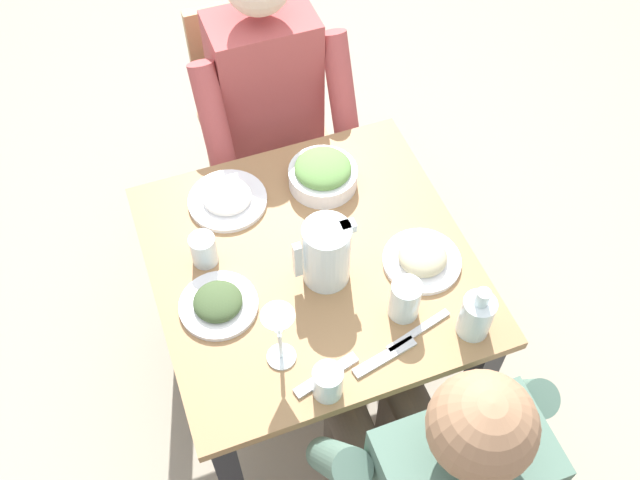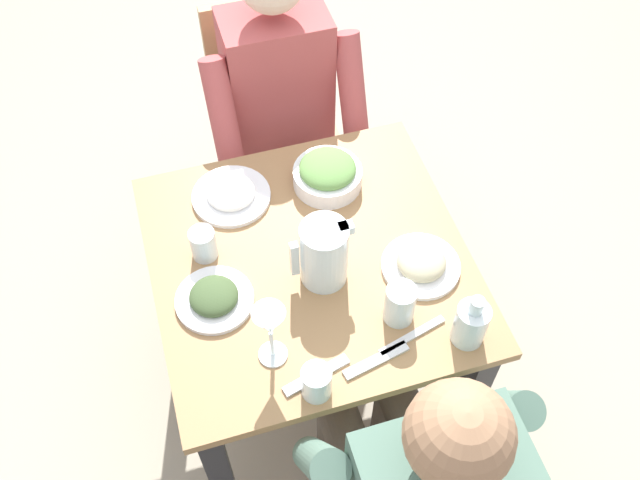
{
  "view_description": "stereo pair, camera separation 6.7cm",
  "coord_description": "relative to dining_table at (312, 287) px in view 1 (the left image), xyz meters",
  "views": [
    {
      "loc": [
        0.34,
        0.99,
        2.22
      ],
      "look_at": [
        -0.04,
        -0.04,
        0.72
      ],
      "focal_mm": 39.93,
      "sensor_mm": 36.0,
      "label": 1
    },
    {
      "loc": [
        0.28,
        1.02,
        2.22
      ],
      "look_at": [
        -0.04,
        -0.04,
        0.72
      ],
      "focal_mm": 39.93,
      "sensor_mm": 36.0,
      "label": 2
    }
  ],
  "objects": [
    {
      "name": "plate_beans",
      "position": [
        -0.27,
        0.11,
        0.15
      ],
      "size": [
        0.2,
        0.2,
        0.06
      ],
      "color": "white",
      "rests_on": "dining_table"
    },
    {
      "name": "water_glass_center",
      "position": [
        -0.16,
        0.22,
        0.19
      ],
      "size": [
        0.08,
        0.08,
        0.11
      ],
      "primitive_type": "cylinder",
      "color": "silver",
      "rests_on": "dining_table"
    },
    {
      "name": "water_glass_by_pitcher",
      "position": [
        0.09,
        0.36,
        0.18
      ],
      "size": [
        0.07,
        0.07,
        0.09
      ],
      "primitive_type": "cylinder",
      "color": "silver",
      "rests_on": "dining_table"
    },
    {
      "name": "water_pitcher",
      "position": [
        -0.02,
        0.06,
        0.23
      ],
      "size": [
        0.16,
        0.12,
        0.19
      ],
      "color": "silver",
      "rests_on": "dining_table"
    },
    {
      "name": "wine_glass",
      "position": [
        0.16,
        0.24,
        0.27
      ],
      "size": [
        0.08,
        0.08,
        0.2
      ],
      "color": "silver",
      "rests_on": "dining_table"
    },
    {
      "name": "dining_table",
      "position": [
        0.0,
        0.0,
        0.0
      ],
      "size": [
        0.81,
        0.81,
        0.7
      ],
      "color": "#997047",
      "rests_on": "ground_plane"
    },
    {
      "name": "diner_near",
      "position": [
        -0.09,
        -0.57,
        0.08
      ],
      "size": [
        0.48,
        0.53,
        1.18
      ],
      "color": "#B24C4C",
      "rests_on": "ground_plane"
    },
    {
      "name": "fork_far",
      "position": [
        -0.07,
        0.32,
        0.13
      ],
      "size": [
        0.17,
        0.06,
        0.01
      ],
      "primitive_type": "cube",
      "rotation": [
        0.0,
        0.0,
        0.2
      ],
      "color": "silver",
      "rests_on": "dining_table"
    },
    {
      "name": "plate_yoghurt",
      "position": [
        0.15,
        -0.26,
        0.15
      ],
      "size": [
        0.22,
        0.22,
        0.04
      ],
      "color": "white",
      "rests_on": "dining_table"
    },
    {
      "name": "water_glass_near_left",
      "position": [
        0.26,
        -0.09,
        0.18
      ],
      "size": [
        0.07,
        0.07,
        0.09
      ],
      "primitive_type": "cylinder",
      "color": "silver",
      "rests_on": "dining_table"
    },
    {
      "name": "diner_far",
      "position": [
        -0.07,
        0.57,
        0.08
      ],
      "size": [
        0.48,
        0.53,
        1.18
      ],
      "color": "#4C6B5B",
      "rests_on": "ground_plane"
    },
    {
      "name": "chair_near",
      "position": [
        -0.09,
        -0.78,
        -0.07
      ],
      "size": [
        0.4,
        0.4,
        0.88
      ],
      "color": "tan",
      "rests_on": "ground_plane"
    },
    {
      "name": "plate_dolmas",
      "position": [
        0.26,
        0.05,
        0.15
      ],
      "size": [
        0.2,
        0.2,
        0.05
      ],
      "color": "white",
      "rests_on": "dining_table"
    },
    {
      "name": "knife_near",
      "position": [
        -0.17,
        0.29,
        0.13
      ],
      "size": [
        0.18,
        0.06,
        0.01
      ],
      "primitive_type": "cube",
      "rotation": [
        0.0,
        0.0,
        0.25
      ],
      "color": "silver",
      "rests_on": "dining_table"
    },
    {
      "name": "ground_plane",
      "position": [
        0.0,
        0.0,
        -0.57
      ],
      "size": [
        8.0,
        8.0,
        0.0
      ],
      "primitive_type": "plane",
      "color": "#9E937F"
    },
    {
      "name": "salad_bowl",
      "position": [
        -0.12,
        -0.24,
        0.17
      ],
      "size": [
        0.19,
        0.19,
        0.09
      ],
      "color": "white",
      "rests_on": "dining_table"
    },
    {
      "name": "oil_carafe",
      "position": [
        -0.3,
        0.33,
        0.19
      ],
      "size": [
        0.08,
        0.08,
        0.16
      ],
      "color": "silver",
      "rests_on": "dining_table"
    },
    {
      "name": "fork_near",
      "position": [
        0.08,
        0.32,
        0.13
      ],
      "size": [
        0.17,
        0.07,
        0.01
      ],
      "primitive_type": "cube",
      "rotation": [
        0.0,
        0.0,
        0.25
      ],
      "color": "silver",
      "rests_on": "dining_table"
    }
  ]
}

